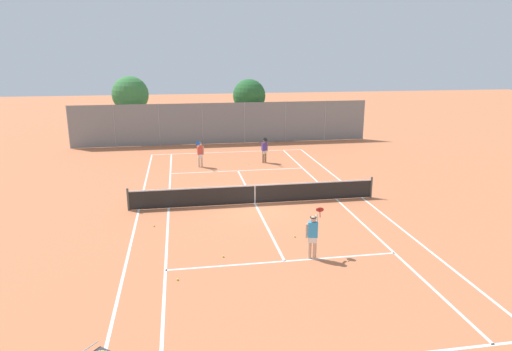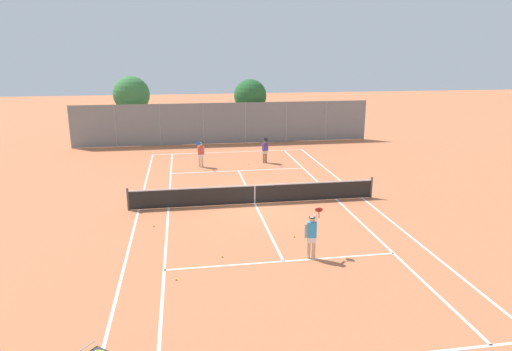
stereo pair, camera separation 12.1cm
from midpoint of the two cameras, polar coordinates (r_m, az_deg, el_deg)
name	(u,v)px [view 1 (the left image)]	position (r m, az deg, el deg)	size (l,w,h in m)	color
ground_plane	(255,204)	(22.19, -0.29, -3.53)	(120.00, 120.00, 0.00)	#C67047
court_line_markings	(255,204)	(22.19, -0.29, -3.52)	(11.10, 23.90, 0.01)	silver
tennis_net	(255,194)	(22.03, -0.29, -2.28)	(12.00, 0.10, 1.07)	#474C47
player_near_side	(313,234)	(16.33, 6.90, -7.26)	(0.79, 0.71, 1.77)	#D8A884
player_far_left	(200,153)	(29.19, -7.12, 2.83)	(0.55, 0.82, 1.77)	beige
player_far_right	(264,149)	(30.12, 0.95, 3.33)	(0.45, 0.88, 1.77)	#936B4C
loose_tennis_ball_0	(154,226)	(19.85, -12.80, -6.15)	(0.07, 0.07, 0.07)	#D1DB33
loose_tennis_ball_1	(248,164)	(29.72, -1.11, 1.40)	(0.07, 0.07, 0.07)	#D1DB33
loose_tennis_ball_2	(223,256)	(16.67, -4.33, -10.05)	(0.07, 0.07, 0.07)	#D1DB33
loose_tennis_ball_3	(295,236)	(18.36, 4.68, -7.59)	(0.07, 0.07, 0.07)	#D1DB33
loose_tennis_ball_4	(178,279)	(15.31, -10.00, -12.68)	(0.07, 0.07, 0.07)	#D1DB33
back_fence	(224,123)	(36.49, -4.17, 6.53)	(23.52, 0.08, 3.27)	gray
tree_behind_left	(131,95)	(38.46, -15.49, 9.62)	(2.91, 2.91, 5.27)	brown
tree_behind_right	(248,97)	(38.11, -1.06, 9.84)	(2.70, 2.70, 4.98)	brown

